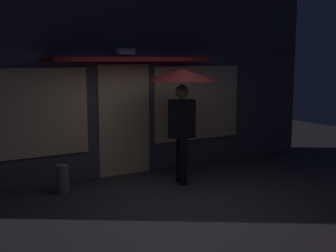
{
  "coord_description": "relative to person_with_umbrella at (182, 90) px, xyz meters",
  "views": [
    {
      "loc": [
        -3.86,
        -5.81,
        2.31
      ],
      "look_at": [
        0.3,
        1.0,
        1.11
      ],
      "focal_mm": 47.9,
      "sensor_mm": 36.0,
      "label": 1
    }
  ],
  "objects": [
    {
      "name": "person_with_umbrella",
      "position": [
        0.0,
        0.0,
        0.0
      ],
      "size": [
        1.26,
        1.26,
        2.13
      ],
      "rotation": [
        0.0,
        0.0,
        2.88
      ],
      "color": "black",
      "rests_on": "ground"
    },
    {
      "name": "sidewalk_bollard",
      "position": [
        -2.1,
        0.55,
        -1.49
      ],
      "size": [
        0.22,
        0.22,
        0.5
      ],
      "primitive_type": "cylinder",
      "color": "slate",
      "rests_on": "ground"
    },
    {
      "name": "ground_plane",
      "position": [
        -0.59,
        -1.0,
        -1.74
      ],
      "size": [
        18.0,
        18.0,
        0.0
      ],
      "primitive_type": "plane",
      "color": "#38353A"
    },
    {
      "name": "building_facade",
      "position": [
        -0.59,
        1.34,
        0.11
      ],
      "size": [
        9.52,
        1.0,
        3.74
      ],
      "color": "#4C4C56",
      "rests_on": "ground"
    }
  ]
}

